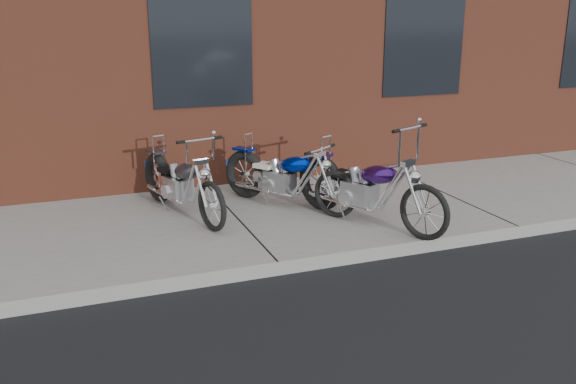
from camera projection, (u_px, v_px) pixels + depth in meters
name	position (u px, v px, depth m)	size (l,w,h in m)	color
ground	(278.00, 276.00, 6.15)	(120.00, 120.00, 0.00)	black
sidewalk	(237.00, 223.00, 7.47)	(22.00, 3.00, 0.15)	slate
chopper_purple	(365.00, 190.00, 7.16)	(0.98, 2.05, 1.23)	black
chopper_blue	(284.00, 179.00, 7.79)	(1.20, 1.75, 0.88)	black
chopper_third	(181.00, 185.00, 7.48)	(0.72, 2.00, 1.04)	black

